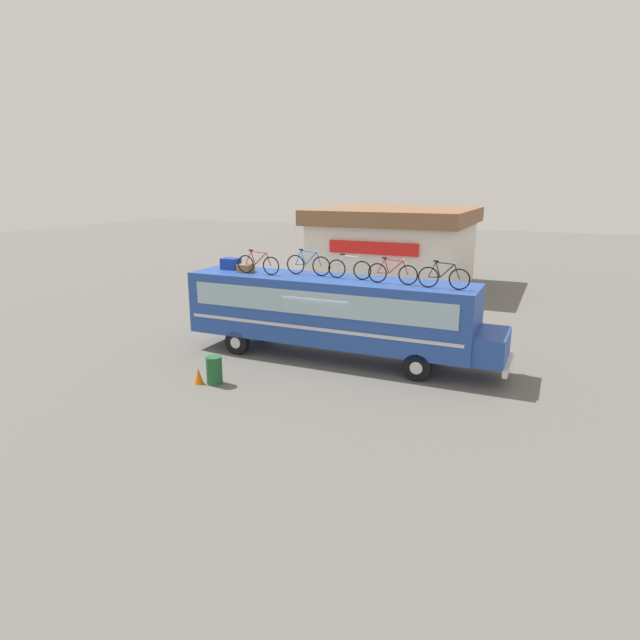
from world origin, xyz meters
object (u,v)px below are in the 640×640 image
Objects in this scene: rooftop_bicycle_3 at (349,269)px; traffic_cone at (198,376)px; luggage_bag_1 at (231,264)px; rooftop_bicycle_4 at (392,273)px; rooftop_bicycle_5 at (444,277)px; bus at (333,311)px; trash_bin at (214,370)px; luggage_bag_2 at (246,268)px; rooftop_bicycle_1 at (258,264)px; rooftop_bicycle_2 at (308,264)px.

traffic_cone is (-3.57, -4.32, -3.15)m from rooftop_bicycle_3.
luggage_bag_1 is 0.41× the size of rooftop_bicycle_3.
rooftop_bicycle_5 is (1.77, -0.17, 0.01)m from rooftop_bicycle_4.
trash_bin is (-2.50, -4.01, -1.37)m from bus.
luggage_bag_2 is at bearing -177.39° from rooftop_bicycle_3.
rooftop_bicycle_1 reaches higher than luggage_bag_2.
rooftop_bicycle_1 is at bearing -173.26° from bus.
rooftop_bicycle_2 is 5.17m from rooftop_bicycle_5.
rooftop_bicycle_5 is (4.03, -0.37, 1.59)m from bus.
bus is at bearing -3.14° from luggage_bag_1.
rooftop_bicycle_3 is (3.50, 0.44, -0.01)m from rooftop_bicycle_1.
bus is at bearing 174.99° from rooftop_bicycle_4.
luggage_bag_2 reaches higher than bus.
luggage_bag_1 is at bearing 109.01° from traffic_cone.
luggage_bag_2 is 4.90m from trash_bin.
luggage_bag_1 reaches higher than trash_bin.
bus is 17.59× the size of luggage_bag_1.
trash_bin reaches higher than traffic_cone.
rooftop_bicycle_2 is at bearing 17.57° from rooftop_bicycle_1.
bus is 3.34m from rooftop_bicycle_1.
luggage_bag_2 is 0.31× the size of rooftop_bicycle_4.
rooftop_bicycle_1 is at bearing 179.80° from rooftop_bicycle_5.
rooftop_bicycle_2 reaches higher than trash_bin.
rooftop_bicycle_3 is at bearing 172.39° from rooftop_bicycle_5.
luggage_bag_1 is 0.38× the size of rooftop_bicycle_4.
rooftop_bicycle_2 reaches higher than luggage_bag_1.
rooftop_bicycle_5 is (5.14, -0.60, -0.02)m from rooftop_bicycle_2.
luggage_bag_1 is at bearing 176.86° from bus.
rooftop_bicycle_4 is 1.78m from rooftop_bicycle_5.
trash_bin is at bearing -121.98° from bus.
luggage_bag_1 is at bearing 115.37° from trash_bin.
luggage_bag_1 is 1.26× the size of luggage_bag_2.
luggage_bag_1 is 1.72m from rooftop_bicycle_1.
bus is at bearing -171.02° from rooftop_bicycle_3.
luggage_bag_1 reaches higher than luggage_bag_2.
luggage_bag_1 is 5.11m from rooftop_bicycle_3.
rooftop_bicycle_1 is 1.90m from rooftop_bicycle_2.
rooftop_bicycle_4 is (3.37, -0.43, -0.02)m from rooftop_bicycle_2.
rooftop_bicycle_1 reaches higher than traffic_cone.
rooftop_bicycle_4 reaches higher than bus.
rooftop_bicycle_3 is 1.79× the size of trash_bin.
rooftop_bicycle_4 reaches higher than luggage_bag_1.
rooftop_bicycle_4 is at bearing -7.23° from rooftop_bicycle_2.
trash_bin is (-3.09, -4.10, -2.95)m from rooftop_bicycle_3.
luggage_bag_1 reaches higher than traffic_cone.
luggage_bag_1 is 0.38× the size of rooftop_bicycle_1.
rooftop_bicycle_2 is at bearing 173.36° from rooftop_bicycle_5.
rooftop_bicycle_4 is at bearing 38.62° from trash_bin.
rooftop_bicycle_5 is at bearing -6.64° from rooftop_bicycle_2.
rooftop_bicycle_5 is at bearing 29.11° from trash_bin.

